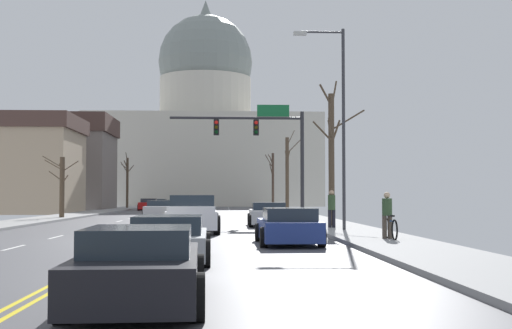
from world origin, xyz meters
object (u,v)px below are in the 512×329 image
sedan_near_02 (288,227)px  bicycle_parked (391,229)px  pedestrian_00 (387,213)px  sedan_near_00 (268,215)px  signal_gantry (265,138)px  pedestrian_01 (332,207)px  sedan_near_04 (140,268)px  sedan_oncoming_03 (159,204)px  street_lamp_right (337,112)px  sedan_oncoming_01 (174,207)px  sedan_near_03 (169,240)px  pickup_truck_near_01 (192,216)px  sedan_oncoming_00 (159,209)px  sedan_oncoming_02 (149,205)px

sedan_near_02 → bicycle_parked: bearing=6.5°
pedestrian_00 → sedan_near_00: bearing=105.1°
signal_gantry → sedan_near_00: bearing=-91.2°
pedestrian_01 → sedan_near_00: bearing=121.1°
sedan_near_04 → sedan_oncoming_03: 74.42m
street_lamp_right → pedestrian_01: (0.01, 1.80, -4.17)m
sedan_oncoming_01 → sedan_near_03: bearing=-85.8°
sedan_oncoming_01 → pickup_truck_near_01: bearing=-84.3°
sedan_near_04 → street_lamp_right: bearing=71.9°
sedan_near_04 → pedestrian_00: 14.46m
signal_gantry → bicycle_parked: 17.61m
sedan_oncoming_01 → bicycle_parked: (10.32, -39.44, -0.06)m
sedan_near_02 → sedan_oncoming_00: 27.99m
street_lamp_right → sedan_near_02: (-2.78, -6.63, -4.68)m
sedan_oncoming_03 → bicycle_parked: sedan_oncoming_03 is taller
sedan_near_02 → sedan_near_03: 6.62m
sedan_oncoming_03 → pedestrian_01: bearing=-76.3°
sedan_oncoming_02 → sedan_oncoming_03: sedan_oncoming_02 is taller
sedan_near_04 → sedan_oncoming_00: 39.46m
sedan_near_04 → sedan_oncoming_03: bearing=95.3°
signal_gantry → pedestrian_01: (2.55, -8.69, -3.89)m
sedan_near_00 → sedan_oncoming_02: (-10.31, 36.26, -0.00)m
street_lamp_right → sedan_near_02: bearing=-112.8°
sedan_near_03 → pedestrian_01: pedestrian_01 is taller
sedan_oncoming_01 → sedan_oncoming_02: (-3.37, 9.23, 0.03)m
sedan_near_02 → bicycle_parked: size_ratio=2.55×
sedan_near_04 → sedan_oncoming_00: (-3.52, 39.31, 0.02)m
sedan_near_04 → bicycle_parked: (6.90, 12.58, -0.07)m
sedan_oncoming_00 → sedan_oncoming_01: sedan_oncoming_00 is taller
sedan_near_02 → pedestrian_00: pedestrian_00 is taller
sedan_oncoming_00 → pedestrian_00: size_ratio=2.69×
street_lamp_right → sedan_oncoming_02: bearing=107.0°
sedan_near_02 → sedan_oncoming_01: 40.41m
sedan_near_03 → signal_gantry: bearing=80.7°
sedan_near_03 → sedan_oncoming_00: bearing=96.0°
sedan_oncoming_01 → pedestrian_00: 40.59m
sedan_oncoming_03 → pedestrian_01: pedestrian_01 is taller
pedestrian_01 → street_lamp_right: bearing=-90.3°
bicycle_parked → street_lamp_right: bearing=96.9°
sedan_near_03 → sedan_oncoming_03: sedan_near_03 is taller
sedan_oncoming_00 → sedan_oncoming_01: bearing=89.5°
sedan_near_03 → sedan_oncoming_00: sedan_oncoming_00 is taller
sedan_oncoming_01 → pedestrian_00: pedestrian_00 is taller
sedan_oncoming_01 → pedestrian_01: size_ratio=2.51×
sedan_near_04 → signal_gantry: bearing=83.0°
sedan_near_04 → pedestrian_01: bearing=73.3°
street_lamp_right → sedan_oncoming_03: bearing=103.3°
sedan_oncoming_01 → sedan_near_02: bearing=-80.3°
pickup_truck_near_01 → pedestrian_01: size_ratio=3.28×
bicycle_parked → sedan_oncoming_02: bearing=105.7°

